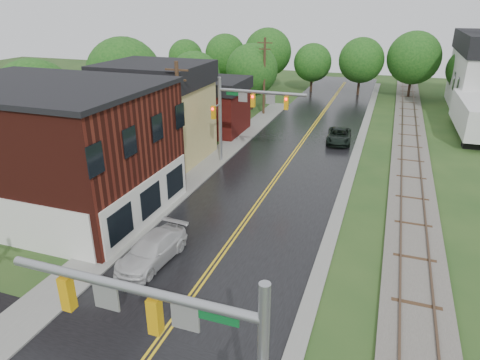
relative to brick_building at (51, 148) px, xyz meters
The scene contains 18 objects.
main_road 19.95m from the brick_building, 50.23° to the left, with size 10.00×90.00×0.02m, color black.
curb_right 27.15m from the brick_building, 48.20° to the left, with size 0.80×70.00×0.12m, color gray.
sidewalk_left 12.52m from the brick_building, 57.86° to the left, with size 2.40×50.00×0.12m, color gray.
brick_building is the anchor object (origin of this frame).
yellow_house 11.14m from the brick_building, 82.32° to the left, with size 8.00×7.00×6.40m, color tan.
darkred_building 20.25m from the brick_building, 82.92° to the left, with size 7.00×6.00×4.40m, color #3F0F0C.
railroad 30.36m from the brick_building, 41.66° to the left, with size 3.20×80.00×0.30m.
traffic_signal_near 20.60m from the brick_building, 39.17° to the right, with size 7.34×0.30×7.20m.
traffic_signal_far 15.03m from the brick_building, 53.08° to the left, with size 7.34×0.43×7.20m.
utility_pole_b 9.03m from the brick_building, 50.93° to the left, with size 1.80×0.28×9.00m.
utility_pole_c 29.56m from the brick_building, 78.91° to the left, with size 1.80×0.28×9.00m.
tree_left_a 10.14m from the brick_building, 136.87° to the left, with size 6.80×6.80×8.67m.
tree_left_b 17.80m from the brick_building, 107.61° to the left, with size 7.60×7.60×9.69m.
tree_left_c 24.94m from the brick_building, 93.14° to the left, with size 6.00×6.00×7.65m.
tree_left_e 31.12m from the brick_building, 83.29° to the left, with size 6.40×6.40×8.16m.
suv_dark 26.26m from the brick_building, 52.42° to the left, with size 2.24×4.87×1.35m, color black.
pickup_white 10.58m from the brick_building, 21.91° to the right, with size 1.98×4.88×1.42m, color silver.
semi_trailer 39.38m from the brick_building, 44.37° to the left, with size 2.78×11.80×3.74m.
Camera 1 is at (7.67, -5.47, 12.92)m, focal length 32.00 mm.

